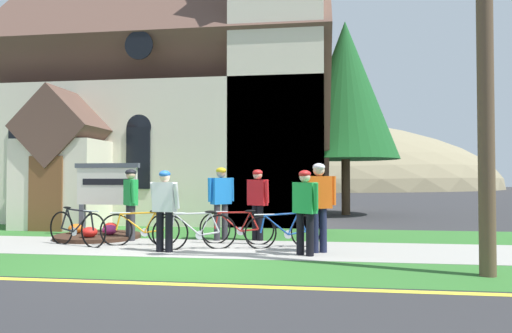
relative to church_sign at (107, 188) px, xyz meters
name	(u,v)px	position (x,y,z in m)	size (l,w,h in m)	color
ground	(222,233)	(2.80, 0.96, -1.24)	(140.00, 140.00, 0.00)	#2B2B2D
sidewalk_slab	(68,245)	(-0.11, -1.59, -1.23)	(32.00, 2.46, 0.01)	#99968E
grass_verge	(1,263)	(-0.11, -3.76, -1.23)	(32.00, 1.87, 0.01)	#2D6628
church_lawn	(119,231)	(-0.11, 0.99, -1.23)	(24.00, 2.70, 0.01)	#2D6628
church_building	(192,106)	(0.20, 7.18, 3.24)	(11.83, 12.22, 12.09)	beige
church_sign	(107,188)	(0.00, 0.00, 0.00)	(1.75, 0.19, 1.86)	#474C56
flower_bed	(97,235)	(-0.01, -0.46, -1.15)	(2.05, 2.05, 0.34)	#382319
bicycle_orange	(284,231)	(4.64, -1.36, -0.87)	(1.60, 0.67, 0.81)	black
bicycle_blue	(195,231)	(2.83, -1.84, -0.85)	(1.66, 0.61, 0.83)	black
bicycle_red	(77,228)	(0.13, -1.68, -0.84)	(1.67, 0.66, 0.87)	black
bicycle_yellow	(237,227)	(3.55, -0.95, -0.86)	(1.72, 0.12, 0.79)	black
bicycle_black	(140,229)	(1.49, -1.46, -0.86)	(1.73, 0.33, 0.80)	black
cyclist_in_white_jersey	(258,199)	(3.94, -0.31, -0.24)	(0.57, 0.47, 1.69)	black
cyclist_in_orange_jersey	(131,199)	(0.94, -0.71, -0.24)	(0.46, 0.63, 1.69)	#2D2D33
cyclist_in_blue_jersey	(319,199)	(5.37, -1.91, -0.18)	(0.67, 0.36, 1.78)	#191E38
cyclist_in_green_jersey	(305,206)	(5.11, -2.27, -0.28)	(0.51, 0.53, 1.63)	black
cyclist_in_yellow_jersey	(165,205)	(2.31, -2.24, -0.28)	(0.62, 0.40, 1.63)	black
cyclist_in_red_jersey	(221,197)	(3.06, -0.38, -0.21)	(0.55, 0.50, 1.74)	#2D2D33
roadside_conifer	(345,90)	(6.49, 7.67, 3.83)	(4.27, 4.27, 7.91)	#3D2D1E
distant_hill	(226,188)	(-8.72, 58.34, -1.24)	(79.85, 51.34, 21.77)	#847A5B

